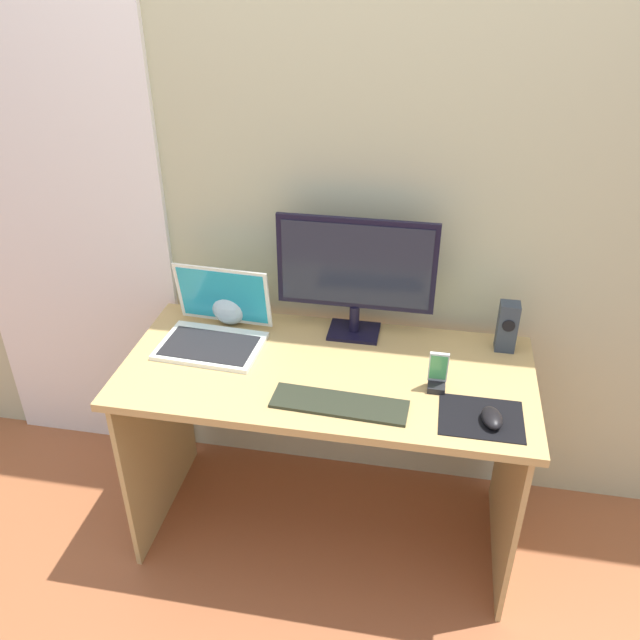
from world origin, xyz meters
TOP-DOWN VIEW (x-y plane):
  - ground_plane at (0.00, 0.00)m, footprint 8.00×8.00m
  - wall_back at (0.00, 0.39)m, footprint 6.00×0.04m
  - door_left at (-1.08, 0.36)m, footprint 0.82×0.02m
  - desk at (0.00, 0.00)m, footprint 1.36×0.64m
  - monitor at (0.06, 0.24)m, footprint 0.55×0.14m
  - speaker_right at (0.58, 0.23)m, footprint 0.07×0.06m
  - laptop at (-0.41, 0.10)m, footprint 0.36×0.31m
  - fishbowl at (-0.40, 0.24)m, footprint 0.14×0.14m
  - keyboard_external at (0.07, -0.19)m, footprint 0.42×0.14m
  - mousepad at (0.50, -0.17)m, footprint 0.25×0.20m
  - mouse at (0.53, -0.19)m, footprint 0.08×0.11m
  - phone_in_dock at (0.36, -0.04)m, footprint 0.06×0.05m

SIDE VIEW (x-z plane):
  - ground_plane at x=0.00m, z-range 0.00..0.00m
  - desk at x=0.00m, z-range 0.22..0.97m
  - mousepad at x=0.50m, z-range 0.75..0.75m
  - keyboard_external at x=0.07m, z-range 0.75..0.76m
  - mouse at x=0.53m, z-range 0.75..0.79m
  - phone_in_dock at x=0.36m, z-range 0.73..0.87m
  - laptop at x=-0.41m, z-range 0.68..0.93m
  - fishbowl at x=-0.40m, z-range 0.75..0.89m
  - speaker_right at x=0.58m, z-range 0.75..0.93m
  - monitor at x=0.06m, z-range 0.78..1.22m
  - door_left at x=-1.08m, z-range 0.00..2.02m
  - wall_back at x=0.00m, z-range 0.00..2.50m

